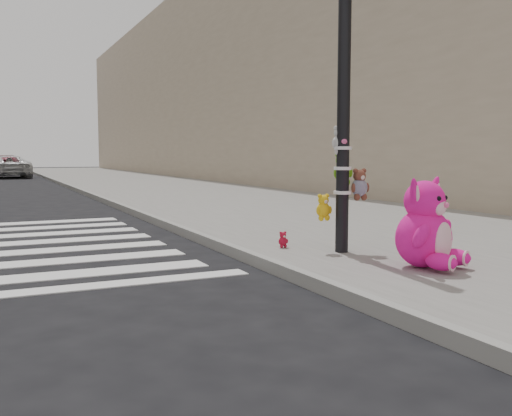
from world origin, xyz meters
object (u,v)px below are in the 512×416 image
signal_pole (344,120)px  pink_bunny (426,230)px  car_white_near (9,167)px  red_teddy (283,240)px

signal_pole → pink_bunny: 1.78m
signal_pole → pink_bunny: size_ratio=3.98×
signal_pole → pink_bunny: bearing=-79.1°
signal_pole → pink_bunny: (0.24, -1.25, -1.24)m
signal_pole → car_white_near: 30.34m
car_white_near → pink_bunny: bearing=92.5°
car_white_near → signal_pole: bearing=92.3°
signal_pole → red_teddy: size_ratio=18.59×
pink_bunny → red_teddy: size_ratio=4.67×
pink_bunny → car_white_near: bearing=72.2°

